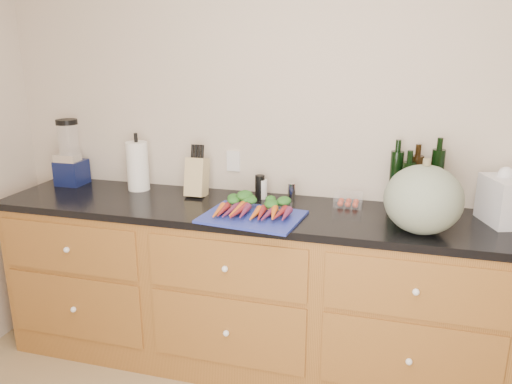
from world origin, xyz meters
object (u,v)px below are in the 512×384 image
(squash, at_px, (423,199))
(tomato_box, at_px, (348,200))
(paper_towel, at_px, (138,166))
(knife_block, at_px, (197,177))
(carrots, at_px, (254,209))
(blender_appliance, at_px, (70,156))
(cutting_board, at_px, (252,217))

(squash, relative_size, tomato_box, 2.37)
(paper_towel, bearing_deg, knife_block, -2.97)
(squash, height_order, tomato_box, squash)
(carrots, height_order, tomato_box, tomato_box)
(tomato_box, bearing_deg, paper_towel, -179.54)
(tomato_box, bearing_deg, blender_appliance, -179.59)
(knife_block, bearing_deg, carrots, -32.27)
(blender_appliance, relative_size, paper_towel, 1.40)
(cutting_board, relative_size, tomato_box, 3.23)
(blender_appliance, bearing_deg, cutting_board, -14.11)
(carrots, relative_size, blender_appliance, 0.94)
(carrots, height_order, paper_towel, paper_towel)
(knife_block, relative_size, tomato_box, 1.46)
(carrots, relative_size, paper_towel, 1.32)
(carrots, bearing_deg, paper_towel, 160.58)
(squash, relative_size, blender_appliance, 0.87)
(cutting_board, xyz_separation_m, tomato_box, (0.45, 0.33, 0.03))
(squash, xyz_separation_m, tomato_box, (-0.36, 0.31, -0.12))
(paper_towel, bearing_deg, tomato_box, 0.46)
(knife_block, bearing_deg, blender_appliance, 178.80)
(cutting_board, height_order, blender_appliance, blender_appliance)
(squash, height_order, paper_towel, squash)
(carrots, relative_size, knife_block, 1.74)
(cutting_board, distance_m, carrots, 0.05)
(cutting_board, bearing_deg, squash, 1.09)
(paper_towel, relative_size, knife_block, 1.32)
(carrots, bearing_deg, cutting_board, -90.00)
(tomato_box, bearing_deg, squash, -41.01)
(paper_towel, bearing_deg, cutting_board, -21.73)
(squash, bearing_deg, blender_appliance, 171.70)
(cutting_board, xyz_separation_m, paper_towel, (-0.80, 0.32, 0.14))
(squash, height_order, blender_appliance, blender_appliance)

